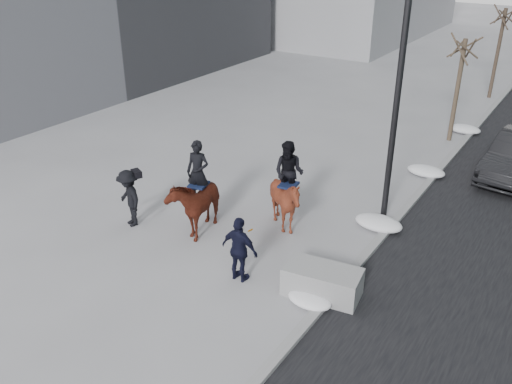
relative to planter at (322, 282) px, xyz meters
The scene contains 11 objects.
ground 2.78m from the planter, behind, with size 120.00×120.00×0.00m, color gray.
curb 10.11m from the planter, 88.60° to the left, with size 0.25×90.00×0.12m, color gray.
planter is the anchor object (origin of this frame).
tree_near 12.61m from the planter, 91.62° to the left, with size 1.20×1.20×4.63m, color #3D2B24, non-canonical shape.
tree_far 20.13m from the planter, 91.01° to the left, with size 1.20×1.20×4.98m, color #33291E, non-canonical shape.
mounted_left 4.65m from the planter, 169.19° to the left, with size 1.41×2.26×2.71m.
mounted_right 3.35m from the planter, 135.84° to the left, with size 1.63×1.78×2.70m.
feeder 2.15m from the planter, 164.27° to the right, with size 1.03×0.86×1.75m.
camera_crew 6.36m from the planter, behind, with size 1.30×1.07×1.75m.
lamppost 6.48m from the planter, 91.92° to the left, with size 0.25×1.22×9.09m.
snow_piles 7.09m from the planter, 90.42° to the left, with size 1.43×14.99×0.36m.
Camera 1 is at (7.29, -9.97, 8.04)m, focal length 38.00 mm.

